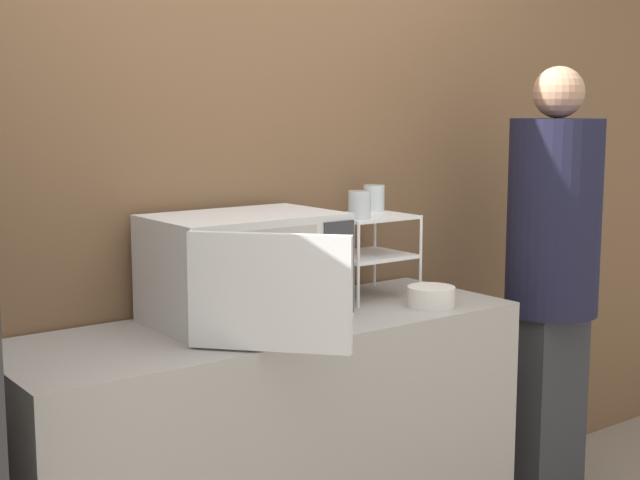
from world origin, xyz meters
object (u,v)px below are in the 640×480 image
microwave (246,269)px  dish_rack (367,237)px  person (552,271)px  glass_back_right (374,198)px  glass_front_left (359,205)px  bowl (431,297)px

microwave → dish_rack: microwave is taller
microwave → person: bearing=-9.3°
dish_rack → glass_back_right: (0.09, 0.07, 0.12)m
person → glass_front_left: bearing=166.4°
glass_front_left → glass_back_right: 0.24m
dish_rack → person: size_ratio=0.17×
glass_front_left → glass_back_right: same height
glass_front_left → person: 0.83m
dish_rack → glass_back_right: size_ratio=3.08×
person → bowl: bearing=179.2°
glass_back_right → bowl: glass_back_right is taller
bowl → person: 0.60m
microwave → glass_front_left: size_ratio=7.77×
glass_front_left → dish_rack: bearing=37.5°
person → microwave: bearing=170.7°
microwave → bowl: 0.63m
glass_back_right → person: 0.71m
glass_back_right → bowl: size_ratio=0.59×
microwave → person: 1.21m
bowl → person: (0.60, -0.01, 0.02)m
microwave → glass_front_left: (0.43, -0.01, 0.17)m
microwave → bowl: bearing=-17.5°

